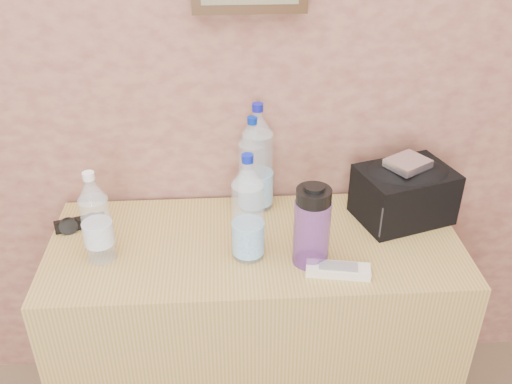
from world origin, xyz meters
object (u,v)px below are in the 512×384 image
(dresser, at_px, (255,335))
(toiletry_bag, at_px, (404,191))
(pet_large_b, at_px, (258,163))
(nalgene_bottle, at_px, (312,225))
(sunglasses, at_px, (80,223))
(foil_packet, at_px, (408,163))
(pet_small, at_px, (96,222))
(ac_remote, at_px, (338,270))
(pet_large_c, at_px, (252,170))
(pet_large_d, at_px, (248,213))

(dresser, bearing_deg, toiletry_bag, 12.75)
(pet_large_b, distance_m, toiletry_bag, 0.43)
(pet_large_b, bearing_deg, dresser, -95.49)
(nalgene_bottle, relative_size, toiletry_bag, 0.89)
(nalgene_bottle, xyz_separation_m, sunglasses, (-0.63, 0.19, -0.09))
(foil_packet, bearing_deg, pet_small, -171.19)
(nalgene_bottle, height_order, toiletry_bag, nalgene_bottle)
(sunglasses, bearing_deg, ac_remote, -37.35)
(dresser, relative_size, pet_large_c, 3.83)
(pet_large_d, distance_m, ac_remote, 0.27)
(pet_large_c, height_order, sunglasses, pet_large_c)
(dresser, distance_m, ac_remote, 0.44)
(pet_large_d, height_order, pet_small, pet_large_d)
(ac_remote, bearing_deg, foil_packet, 56.48)
(sunglasses, relative_size, foil_packet, 1.31)
(pet_small, bearing_deg, pet_large_d, -2.17)
(pet_small, height_order, toiletry_bag, pet_small)
(dresser, height_order, sunglasses, sunglasses)
(nalgene_bottle, distance_m, sunglasses, 0.67)
(dresser, relative_size, pet_small, 4.42)
(pet_large_d, distance_m, foil_packet, 0.48)
(pet_large_c, xyz_separation_m, sunglasses, (-0.50, -0.08, -0.11))
(pet_small, distance_m, sunglasses, 0.19)
(dresser, xyz_separation_m, pet_large_c, (0.00, 0.17, 0.49))
(pet_large_c, relative_size, toiletry_bag, 1.15)
(dresser, height_order, foil_packet, foil_packet)
(pet_large_d, bearing_deg, pet_small, 177.83)
(sunglasses, distance_m, ac_remote, 0.74)
(ac_remote, distance_m, foil_packet, 0.37)
(dresser, height_order, pet_large_d, pet_large_d)
(ac_remote, bearing_deg, nalgene_bottle, 148.55)
(sunglasses, height_order, ac_remote, sunglasses)
(pet_large_b, relative_size, toiletry_bag, 1.29)
(ac_remote, bearing_deg, pet_small, -179.51)
(dresser, height_order, pet_large_b, pet_large_b)
(pet_large_b, distance_m, pet_small, 0.49)
(pet_large_b, xyz_separation_m, nalgene_bottle, (0.12, -0.28, -0.03))
(toiletry_bag, bearing_deg, pet_large_c, 152.64)
(sunglasses, bearing_deg, dresser, -28.82)
(pet_large_d, distance_m, toiletry_bag, 0.49)
(nalgene_bottle, relative_size, foil_packet, 2.14)
(nalgene_bottle, distance_m, toiletry_bag, 0.35)
(dresser, xyz_separation_m, nalgene_bottle, (0.14, -0.09, 0.47))
(pet_large_b, height_order, sunglasses, pet_large_b)
(pet_large_b, xyz_separation_m, pet_small, (-0.43, -0.23, -0.03))
(pet_large_b, height_order, toiletry_bag, pet_large_b)
(pet_small, xyz_separation_m, sunglasses, (-0.08, 0.14, -0.10))
(pet_large_c, relative_size, foil_packet, 2.77)
(pet_large_c, relative_size, nalgene_bottle, 1.30)
(pet_small, relative_size, toiletry_bag, 1.00)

